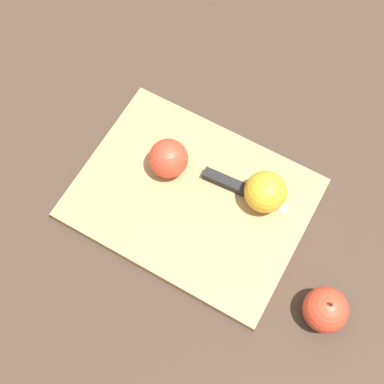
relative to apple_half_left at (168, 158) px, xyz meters
The scene contains 6 objects.
ground_plane 0.09m from the apple_half_left, 19.14° to the right, with size 4.00×4.00×0.00m, color #38281E.
cutting_board 0.08m from the apple_half_left, 19.14° to the right, with size 0.41×0.33×0.02m.
apple_half_left is the anchor object (origin of this frame).
apple_half_right 0.17m from the apple_half_left, 14.10° to the left, with size 0.07×0.07×0.07m.
knife 0.11m from the apple_half_left, 16.54° to the left, with size 0.15×0.04×0.02m.
apple_whole 0.35m from the apple_half_left, 10.30° to the right, with size 0.07×0.07×0.08m.
Camera 1 is at (0.20, -0.29, 0.85)m, focal length 50.00 mm.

